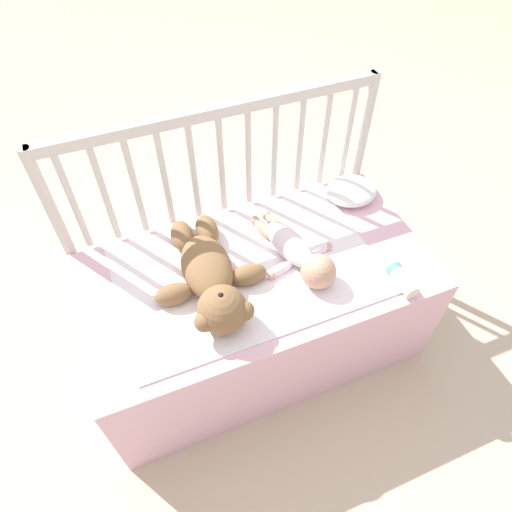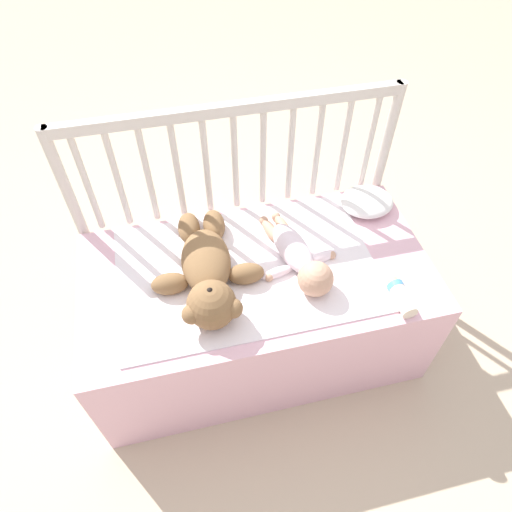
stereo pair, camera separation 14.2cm
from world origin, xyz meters
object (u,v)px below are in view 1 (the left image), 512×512
Objects in this scene: baby_bottle at (401,278)px; small_pillow at (351,191)px; teddy_bear at (211,278)px; baby at (298,253)px.

baby_bottle is 0.73× the size of small_pillow.
baby_bottle is at bearing -97.91° from small_pillow.
teddy_bear reaches higher than small_pillow.
teddy_bear is at bearing -179.50° from baby.
baby_bottle is (0.26, -0.20, -0.02)m from baby.
baby is at bearing 142.50° from baby_bottle.
baby is at bearing -146.73° from small_pillow.
teddy_bear is 0.29m from baby.
baby is 0.33m from baby_bottle.
baby is 0.38m from small_pillow.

